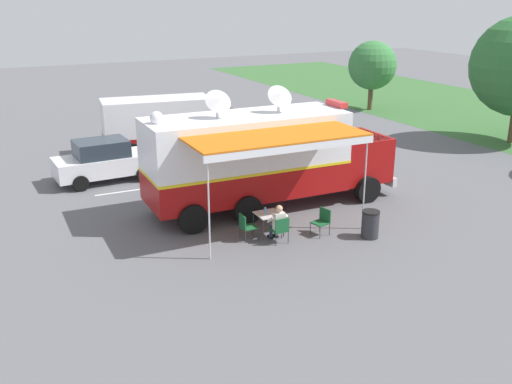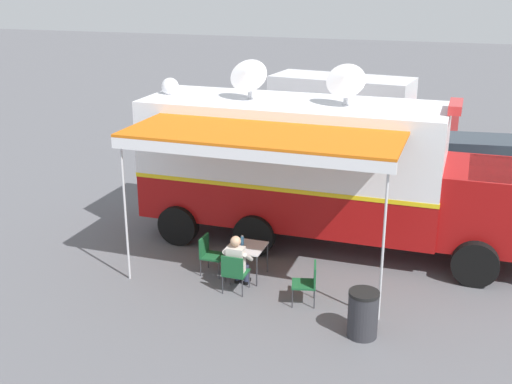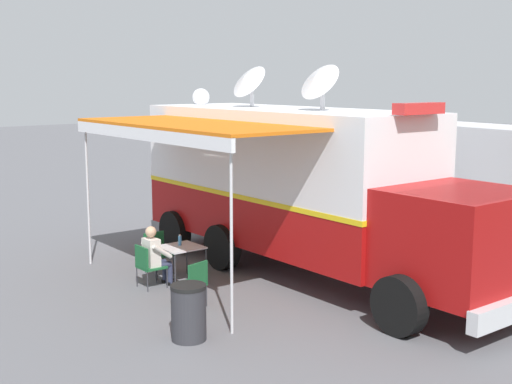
{
  "view_description": "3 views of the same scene",
  "coord_description": "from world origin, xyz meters",
  "px_view_note": "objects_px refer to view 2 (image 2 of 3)",
  "views": [
    {
      "loc": [
        17.83,
        -8.58,
        7.47
      ],
      "look_at": [
        1.3,
        -0.28,
        1.11
      ],
      "focal_mm": 40.43,
      "sensor_mm": 36.0,
      "label": 1
    },
    {
      "loc": [
        14.71,
        3.7,
        6.44
      ],
      "look_at": [
        0.01,
        -0.91,
        1.14
      ],
      "focal_mm": 45.28,
      "sensor_mm": 36.0,
      "label": 2
    },
    {
      "loc": [
        9.86,
        11.2,
        4.11
      ],
      "look_at": [
        0.53,
        -0.25,
        1.69
      ],
      "focal_mm": 47.98,
      "sensor_mm": 36.0,
      "label": 3
    }
  ],
  "objects_px": {
    "seated_responder": "(237,261)",
    "car_behind_truck": "(482,167)",
    "folding_chair_at_table": "(234,271)",
    "folding_chair_spare_by_truck": "(309,280)",
    "folding_chair_beside_table": "(209,252)",
    "car_far_corner": "(226,139)",
    "folding_table": "(246,249)",
    "command_truck": "(321,168)",
    "water_bottle": "(242,241)",
    "support_truck": "(354,113)",
    "trash_bin": "(363,314)"
  },
  "relations": [
    {
      "from": "command_truck",
      "to": "car_far_corner",
      "type": "relative_size",
      "value": 2.23
    },
    {
      "from": "water_bottle",
      "to": "folding_chair_spare_by_truck",
      "type": "distance_m",
      "value": 1.9
    },
    {
      "from": "car_behind_truck",
      "to": "car_far_corner",
      "type": "distance_m",
      "value": 8.49
    },
    {
      "from": "folding_chair_at_table",
      "to": "car_behind_truck",
      "type": "bearing_deg",
      "value": 148.36
    },
    {
      "from": "folding_chair_beside_table",
      "to": "car_far_corner",
      "type": "bearing_deg",
      "value": -162.7
    },
    {
      "from": "support_truck",
      "to": "folding_chair_spare_by_truck",
      "type": "bearing_deg",
      "value": 5.18
    },
    {
      "from": "trash_bin",
      "to": "support_truck",
      "type": "relative_size",
      "value": 0.13
    },
    {
      "from": "folding_chair_spare_by_truck",
      "to": "car_behind_truck",
      "type": "xyz_separation_m",
      "value": [
        -8.11,
        3.43,
        0.37
      ]
    },
    {
      "from": "folding_chair_beside_table",
      "to": "folding_table",
      "type": "bearing_deg",
      "value": 94.37
    },
    {
      "from": "folding_table",
      "to": "trash_bin",
      "type": "height_order",
      "value": "trash_bin"
    },
    {
      "from": "water_bottle",
      "to": "support_truck",
      "type": "distance_m",
      "value": 11.52
    },
    {
      "from": "command_truck",
      "to": "folding_chair_spare_by_truck",
      "type": "bearing_deg",
      "value": 8.27
    },
    {
      "from": "folding_table",
      "to": "water_bottle",
      "type": "xyz_separation_m",
      "value": [
        -0.04,
        -0.1,
        0.16
      ]
    },
    {
      "from": "folding_chair_at_table",
      "to": "car_behind_truck",
      "type": "height_order",
      "value": "car_behind_truck"
    },
    {
      "from": "folding_chair_beside_table",
      "to": "car_far_corner",
      "type": "height_order",
      "value": "car_far_corner"
    },
    {
      "from": "folding_table",
      "to": "car_far_corner",
      "type": "height_order",
      "value": "car_far_corner"
    },
    {
      "from": "seated_responder",
      "to": "command_truck",
      "type": "bearing_deg",
      "value": 159.35
    },
    {
      "from": "car_far_corner",
      "to": "folding_table",
      "type": "bearing_deg",
      "value": 22.65
    },
    {
      "from": "folding_chair_at_table",
      "to": "folding_chair_beside_table",
      "type": "relative_size",
      "value": 1.0
    },
    {
      "from": "folding_chair_beside_table",
      "to": "support_truck",
      "type": "bearing_deg",
      "value": 173.51
    },
    {
      "from": "folding_chair_beside_table",
      "to": "folding_chair_spare_by_truck",
      "type": "distance_m",
      "value": 2.54
    },
    {
      "from": "folding_table",
      "to": "support_truck",
      "type": "xyz_separation_m",
      "value": [
        -11.54,
        0.47,
        0.71
      ]
    },
    {
      "from": "water_bottle",
      "to": "trash_bin",
      "type": "relative_size",
      "value": 0.25
    },
    {
      "from": "command_truck",
      "to": "support_truck",
      "type": "distance_m",
      "value": 9.21
    },
    {
      "from": "support_truck",
      "to": "folding_table",
      "type": "bearing_deg",
      "value": -2.34
    },
    {
      "from": "command_truck",
      "to": "car_behind_truck",
      "type": "xyz_separation_m",
      "value": [
        -4.97,
        3.89,
        -1.07
      ]
    },
    {
      "from": "folding_table",
      "to": "water_bottle",
      "type": "relative_size",
      "value": 3.65
    },
    {
      "from": "folding_chair_beside_table",
      "to": "folding_chair_spare_by_truck",
      "type": "relative_size",
      "value": 1.0
    },
    {
      "from": "folding_table",
      "to": "car_far_corner",
      "type": "relative_size",
      "value": 0.19
    },
    {
      "from": "folding_table",
      "to": "car_behind_truck",
      "type": "relative_size",
      "value": 0.19
    },
    {
      "from": "folding_table",
      "to": "trash_bin",
      "type": "relative_size",
      "value": 0.9
    },
    {
      "from": "folding_chair_at_table",
      "to": "seated_responder",
      "type": "height_order",
      "value": "seated_responder"
    },
    {
      "from": "folding_chair_spare_by_truck",
      "to": "water_bottle",
      "type": "bearing_deg",
      "value": -115.7
    },
    {
      "from": "folding_table",
      "to": "trash_bin",
      "type": "xyz_separation_m",
      "value": [
        1.69,
        2.82,
        -0.22
      ]
    },
    {
      "from": "folding_table",
      "to": "folding_chair_at_table",
      "type": "distance_m",
      "value": 0.82
    },
    {
      "from": "seated_responder",
      "to": "car_behind_truck",
      "type": "distance_m",
      "value": 9.4
    },
    {
      "from": "folding_table",
      "to": "support_truck",
      "type": "distance_m",
      "value": 11.57
    },
    {
      "from": "folding_table",
      "to": "folding_chair_beside_table",
      "type": "relative_size",
      "value": 0.94
    },
    {
      "from": "folding_chair_at_table",
      "to": "seated_responder",
      "type": "distance_m",
      "value": 0.23
    },
    {
      "from": "seated_responder",
      "to": "car_behind_truck",
      "type": "xyz_separation_m",
      "value": [
        -7.95,
        5.01,
        0.23
      ]
    },
    {
      "from": "folding_chair_beside_table",
      "to": "car_behind_truck",
      "type": "height_order",
      "value": "car_behind_truck"
    },
    {
      "from": "water_bottle",
      "to": "trash_bin",
      "type": "distance_m",
      "value": 3.42
    },
    {
      "from": "support_truck",
      "to": "car_far_corner",
      "type": "height_order",
      "value": "support_truck"
    },
    {
      "from": "water_bottle",
      "to": "car_behind_truck",
      "type": "relative_size",
      "value": 0.05
    },
    {
      "from": "folding_chair_spare_by_truck",
      "to": "car_behind_truck",
      "type": "distance_m",
      "value": 8.81
    },
    {
      "from": "folding_chair_at_table",
      "to": "trash_bin",
      "type": "distance_m",
      "value": 2.96
    },
    {
      "from": "folding_table",
      "to": "seated_responder",
      "type": "xyz_separation_m",
      "value": [
        0.61,
        0.01,
        -0.02
      ]
    },
    {
      "from": "folding_chair_beside_table",
      "to": "car_far_corner",
      "type": "distance_m",
      "value": 8.68
    },
    {
      "from": "folding_table",
      "to": "folding_chair_spare_by_truck",
      "type": "bearing_deg",
      "value": 64.18
    },
    {
      "from": "command_truck",
      "to": "folding_chair_spare_by_truck",
      "type": "distance_m",
      "value": 3.48
    }
  ]
}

